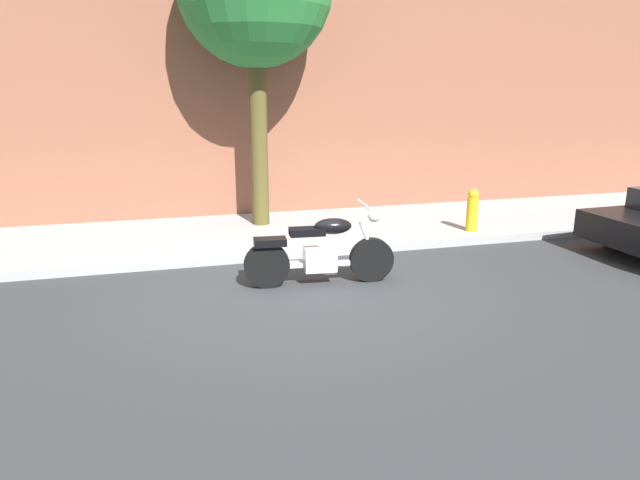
% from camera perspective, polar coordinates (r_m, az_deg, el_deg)
% --- Properties ---
extents(ground_plane, '(60.00, 60.00, 0.00)m').
position_cam_1_polar(ground_plane, '(7.65, -2.17, -5.26)').
color(ground_plane, '#303335').
extents(sidewalk, '(25.10, 2.91, 0.14)m').
position_cam_1_polar(sidewalk, '(10.36, -5.78, 0.61)').
color(sidewalk, '#9D9D9D').
rests_on(sidewalk, ground).
extents(building_facade, '(25.10, 0.50, 8.02)m').
position_cam_1_polar(building_facade, '(11.79, -7.78, 21.62)').
color(building_facade, brown).
rests_on(building_facade, ground).
extents(motorcycle, '(2.10, 0.70, 1.12)m').
position_cam_1_polar(motorcycle, '(7.81, -0.02, -1.29)').
color(motorcycle, black).
rests_on(motorcycle, ground).
extents(fire_hydrant, '(0.20, 0.20, 0.91)m').
position_cam_1_polar(fire_hydrant, '(10.54, 15.04, 2.57)').
color(fire_hydrant, gold).
rests_on(fire_hydrant, ground).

